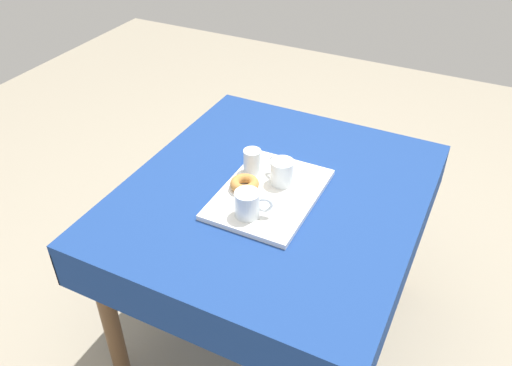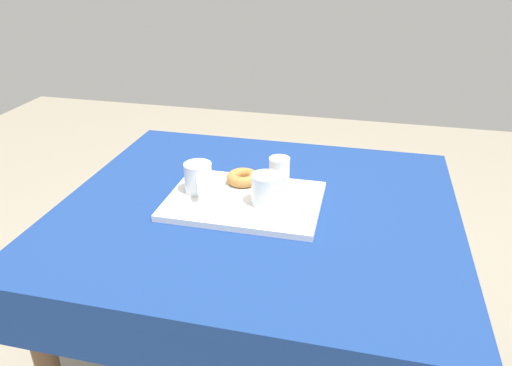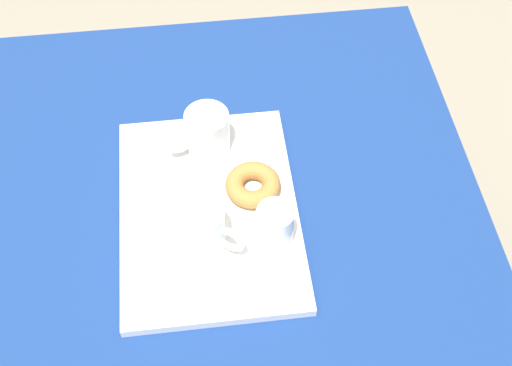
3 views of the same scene
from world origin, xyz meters
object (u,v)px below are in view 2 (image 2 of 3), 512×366
object	(u,v)px
serving_tray	(244,201)
tea_mug_right	(198,179)
water_glass_near	(279,173)
tea_mug_left	(266,190)
dining_table	(257,232)
sugar_donut_left	(243,178)
donut_plate_left	(243,184)

from	to	relation	value
serving_tray	tea_mug_right	bearing A→B (deg)	174.44
serving_tray	water_glass_near	size ratio (longest dim) A/B	4.98
serving_tray	tea_mug_left	world-z (taller)	tea_mug_left
dining_table	sugar_donut_left	world-z (taller)	sugar_donut_left
dining_table	water_glass_near	size ratio (longest dim) A/B	12.82
tea_mug_left	sugar_donut_left	distance (m)	0.14
water_glass_near	sugar_donut_left	world-z (taller)	water_glass_near
water_glass_near	tea_mug_left	bearing A→B (deg)	-96.44
dining_table	sugar_donut_left	size ratio (longest dim) A/B	11.40
tea_mug_right	sugar_donut_left	world-z (taller)	tea_mug_right
water_glass_near	tea_mug_right	bearing A→B (deg)	-156.54
donut_plate_left	dining_table	bearing A→B (deg)	-52.04
dining_table	tea_mug_left	bearing A→B (deg)	-25.80
donut_plate_left	tea_mug_left	bearing A→B (deg)	-45.90
water_glass_near	sugar_donut_left	distance (m)	0.11
water_glass_near	donut_plate_left	world-z (taller)	water_glass_near
dining_table	tea_mug_left	distance (m)	0.16
dining_table	tea_mug_right	bearing A→B (deg)	176.91
sugar_donut_left	serving_tray	bearing A→B (deg)	-73.66
tea_mug_right	sugar_donut_left	bearing A→B (deg)	31.95
serving_tray	tea_mug_right	world-z (taller)	tea_mug_right
dining_table	sugar_donut_left	bearing A→B (deg)	127.96
dining_table	tea_mug_right	size ratio (longest dim) A/B	9.37
dining_table	tea_mug_right	xyz separation A→B (m)	(-0.19, 0.01, 0.16)
tea_mug_right	water_glass_near	size ratio (longest dim) A/B	1.37
tea_mug_left	sugar_donut_left	xyz separation A→B (m)	(-0.10, 0.10, -0.02)
tea_mug_left	sugar_donut_left	world-z (taller)	tea_mug_left
sugar_donut_left	dining_table	bearing A→B (deg)	-52.04
donut_plate_left	tea_mug_right	bearing A→B (deg)	-148.05
serving_tray	water_glass_near	xyz separation A→B (m)	(0.08, 0.11, 0.05)
dining_table	sugar_donut_left	distance (m)	0.18
serving_tray	sugar_donut_left	world-z (taller)	sugar_donut_left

